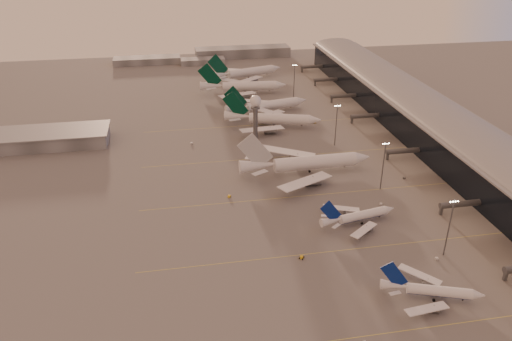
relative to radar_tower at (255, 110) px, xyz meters
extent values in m
plane|color=#5F5C5C|center=(-5.00, -120.00, -20.95)|extent=(700.00, 700.00, 0.00)
cube|color=gold|center=(25.00, -155.00, -20.94)|extent=(180.00, 0.25, 0.02)
cube|color=gold|center=(25.00, -110.00, -20.94)|extent=(180.00, 0.25, 0.02)
cube|color=gold|center=(25.00, -65.00, -20.94)|extent=(180.00, 0.25, 0.02)
cube|color=gold|center=(25.00, -20.00, -20.94)|extent=(180.00, 0.25, 0.02)
cube|color=gold|center=(25.00, 30.00, -20.94)|extent=(180.00, 0.25, 0.02)
cube|color=black|center=(103.00, -10.00, -11.95)|extent=(36.00, 360.00, 18.00)
cylinder|color=gray|center=(103.00, -10.00, -2.95)|extent=(10.08, 360.00, 10.08)
cube|color=gray|center=(103.00, -10.00, -2.75)|extent=(40.00, 362.00, 0.80)
cube|color=#4F5156|center=(67.00, -138.00, -18.75)|extent=(1.20, 1.20, 4.40)
cylinder|color=#4F5156|center=(77.00, -92.00, -16.45)|extent=(22.00, 2.80, 2.80)
cube|color=#4F5156|center=(67.00, -92.00, -18.75)|extent=(1.20, 1.20, 4.40)
cylinder|color=#4F5156|center=(77.00, -34.00, -16.45)|extent=(22.00, 2.80, 2.80)
cube|color=#4F5156|center=(67.00, -34.00, -18.75)|extent=(1.20, 1.20, 4.40)
cylinder|color=#4F5156|center=(77.00, 22.00, -16.45)|extent=(22.00, 2.80, 2.80)
cube|color=#4F5156|center=(67.00, 22.00, -18.75)|extent=(1.20, 1.20, 4.40)
cylinder|color=#4F5156|center=(77.00, 64.00, -16.45)|extent=(22.00, 2.80, 2.80)
cube|color=#4F5156|center=(67.00, 64.00, -18.75)|extent=(1.20, 1.20, 4.40)
cylinder|color=#4F5156|center=(77.00, 106.00, -16.45)|extent=(22.00, 2.80, 2.80)
cube|color=#4F5156|center=(67.00, 106.00, -18.75)|extent=(1.20, 1.20, 4.40)
cylinder|color=#4F5156|center=(77.00, 146.00, -16.45)|extent=(22.00, 2.80, 2.80)
cube|color=#4F5156|center=(67.00, 146.00, -18.75)|extent=(1.20, 1.20, 4.40)
cube|color=#5C5F63|center=(-125.00, 20.00, -16.95)|extent=(80.00, 25.00, 8.00)
cube|color=gray|center=(-125.00, 20.00, -12.75)|extent=(82.00, 27.00, 0.60)
cylinder|color=#4F5156|center=(0.00, 0.00, -9.95)|extent=(2.60, 2.60, 22.00)
cylinder|color=#4F5156|center=(0.00, 0.00, 1.55)|extent=(5.20, 5.20, 1.20)
sphere|color=white|center=(0.00, 0.00, 5.45)|extent=(6.40, 6.40, 6.40)
cylinder|color=#4F5156|center=(0.00, 0.00, 9.15)|extent=(0.16, 0.16, 2.00)
cylinder|color=#4F5156|center=(53.00, -120.00, -8.45)|extent=(0.56, 0.56, 25.00)
cube|color=#4F5156|center=(53.00, -120.00, 3.55)|extent=(3.60, 0.25, 0.25)
sphere|color=#FFEABF|center=(51.50, -120.00, 3.15)|extent=(0.56, 0.56, 0.56)
sphere|color=#FFEABF|center=(52.50, -120.00, 3.15)|extent=(0.56, 0.56, 0.56)
sphere|color=#FFEABF|center=(53.50, -120.00, 3.15)|extent=(0.56, 0.56, 0.56)
sphere|color=#FFEABF|center=(54.50, -120.00, 3.15)|extent=(0.56, 0.56, 0.56)
cylinder|color=#4F5156|center=(50.00, -65.00, -8.45)|extent=(0.56, 0.56, 25.00)
cube|color=#4F5156|center=(50.00, -65.00, 3.55)|extent=(3.60, 0.25, 0.25)
sphere|color=#FFEABF|center=(48.50, -65.00, 3.15)|extent=(0.56, 0.56, 0.56)
sphere|color=#FFEABF|center=(49.50, -65.00, 3.15)|extent=(0.56, 0.56, 0.56)
sphere|color=#FFEABF|center=(50.50, -65.00, 3.15)|extent=(0.56, 0.56, 0.56)
sphere|color=#FFEABF|center=(51.50, -65.00, 3.15)|extent=(0.56, 0.56, 0.56)
cylinder|color=#4F5156|center=(45.00, -10.00, -8.45)|extent=(0.56, 0.56, 25.00)
cube|color=#4F5156|center=(45.00, -10.00, 3.55)|extent=(3.60, 0.25, 0.25)
sphere|color=#FFEABF|center=(43.50, -10.00, 3.15)|extent=(0.56, 0.56, 0.56)
sphere|color=#FFEABF|center=(44.50, -10.00, 3.15)|extent=(0.56, 0.56, 0.56)
sphere|color=#FFEABF|center=(45.50, -10.00, 3.15)|extent=(0.56, 0.56, 0.56)
sphere|color=#FFEABF|center=(46.50, -10.00, 3.15)|extent=(0.56, 0.56, 0.56)
cylinder|color=#4F5156|center=(43.00, 80.00, -8.45)|extent=(0.56, 0.56, 25.00)
cube|color=#4F5156|center=(43.00, 80.00, 3.55)|extent=(3.60, 0.25, 0.25)
sphere|color=#FFEABF|center=(41.50, 80.00, 3.15)|extent=(0.56, 0.56, 0.56)
sphere|color=#FFEABF|center=(42.50, 80.00, 3.15)|extent=(0.56, 0.56, 0.56)
sphere|color=#FFEABF|center=(43.50, 80.00, 3.15)|extent=(0.56, 0.56, 0.56)
sphere|color=#FFEABF|center=(44.50, 80.00, 3.15)|extent=(0.56, 0.56, 0.56)
cube|color=#5C5F63|center=(-65.00, 200.00, -17.95)|extent=(60.00, 18.00, 6.00)
cube|color=#5C5F63|center=(25.00, 210.00, -16.45)|extent=(90.00, 20.00, 9.00)
cube|color=#5C5F63|center=(-15.00, 190.00, -18.45)|extent=(40.00, 15.00, 5.00)
cylinder|color=white|center=(38.16, -143.09, -17.98)|extent=(21.39, 10.54, 3.64)
cylinder|color=navy|center=(38.16, -143.09, -18.80)|extent=(20.64, 9.44, 2.62)
cone|color=white|center=(50.20, -147.33, -17.98)|extent=(5.12, 4.81, 3.64)
cone|color=white|center=(23.84, -138.04, -17.52)|extent=(9.67, 6.42, 3.64)
cube|color=white|center=(30.23, -149.79, -18.62)|extent=(15.84, 5.86, 1.15)
cylinder|color=slate|center=(33.39, -148.66, -20.28)|extent=(4.69, 3.61, 2.37)
cube|color=slate|center=(33.39, -148.66, -19.25)|extent=(0.35, 0.32, 1.46)
cube|color=white|center=(36.18, -132.89, -18.62)|extent=(13.11, 13.82, 1.15)
cylinder|color=slate|center=(37.94, -135.75, -20.28)|extent=(4.69, 3.61, 2.37)
cube|color=slate|center=(37.94, -135.75, -19.25)|extent=(0.35, 0.32, 1.46)
cube|color=navy|center=(23.42, -137.89, -13.02)|extent=(9.54, 3.64, 10.85)
cube|color=white|center=(22.49, -141.96, -17.43)|extent=(4.29, 2.02, 0.24)
cube|color=white|center=(25.24, -134.15, -17.43)|extent=(4.01, 4.04, 0.24)
cylinder|color=black|center=(45.82, -145.79, -20.47)|extent=(0.48, 0.48, 0.96)
cylinder|color=black|center=(37.23, -140.53, -20.42)|extent=(1.15, 0.80, 1.05)
cylinder|color=black|center=(35.83, -144.50, -20.42)|extent=(1.15, 0.80, 1.05)
cylinder|color=white|center=(30.69, -91.67, -17.87)|extent=(22.46, 7.87, 3.77)
cylinder|color=navy|center=(30.69, -91.67, -18.72)|extent=(21.82, 6.75, 2.71)
cone|color=white|center=(43.66, -89.18, -17.87)|extent=(4.92, 4.51, 3.77)
cone|color=white|center=(15.25, -94.63, -17.40)|extent=(9.83, 5.45, 3.77)
cube|color=white|center=(27.10, -101.81, -18.53)|extent=(14.80, 12.94, 1.19)
cylinder|color=slate|center=(29.33, -99.15, -20.25)|extent=(4.67, 3.21, 2.45)
cube|color=slate|center=(29.33, -99.15, -19.19)|extent=(0.34, 0.30, 1.51)
cube|color=white|center=(23.60, -83.59, -18.53)|extent=(16.40, 8.27, 1.19)
cylinder|color=slate|center=(26.66, -85.23, -20.25)|extent=(4.67, 3.21, 2.45)
cube|color=slate|center=(26.66, -85.23, -19.19)|extent=(0.34, 0.30, 1.51)
cube|color=navy|center=(14.80, -94.72, -12.74)|extent=(10.23, 2.29, 11.24)
cube|color=white|center=(16.09, -98.84, -17.31)|extent=(4.39, 3.86, 0.25)
cube|color=white|center=(14.48, -90.42, -17.31)|extent=(4.56, 2.67, 0.25)
cylinder|color=black|center=(38.95, -90.09, -20.45)|extent=(0.50, 0.50, 0.99)
cylinder|color=black|center=(28.52, -89.87, -20.40)|extent=(1.17, 0.69, 1.09)
cylinder|color=black|center=(29.34, -94.15, -20.40)|extent=(1.17, 0.69, 1.09)
cylinder|color=white|center=(23.57, -41.77, -16.31)|extent=(42.92, 7.66, 6.68)
cylinder|color=white|center=(23.57, -41.77, -17.82)|extent=(42.02, 5.77, 4.81)
cone|color=white|center=(49.09, -41.18, -16.31)|extent=(8.43, 6.87, 6.68)
cone|color=white|center=(-6.78, -42.47, -15.48)|extent=(18.09, 7.09, 6.68)
cube|color=white|center=(13.55, -59.79, -17.48)|extent=(30.25, 21.24, 1.98)
cylinder|color=slate|center=(18.62, -55.47, -20.19)|extent=(8.38, 4.53, 4.34)
cube|color=slate|center=(18.62, -55.47, -18.65)|extent=(0.33, 0.28, 2.67)
cube|color=white|center=(12.73, -24.23, -17.48)|extent=(30.63, 20.14, 1.98)
cylinder|color=slate|center=(18.00, -28.31, -20.19)|extent=(8.38, 4.53, 4.34)
cube|color=slate|center=(18.00, -28.31, -18.65)|extent=(0.33, 0.28, 2.67)
cube|color=#B7BABF|center=(-7.67, -42.49, -7.58)|extent=(18.53, 0.80, 19.84)
cube|color=white|center=(-6.94, -50.75, -15.31)|extent=(8.78, 6.56, 0.27)
cube|color=white|center=(-7.32, -34.20, -15.31)|extent=(8.82, 6.28, 0.27)
cylinder|color=black|center=(39.82, -41.40, -20.41)|extent=(0.54, 0.54, 1.08)
cylinder|color=black|center=(20.07, -39.48, -20.36)|extent=(1.20, 0.57, 1.19)
cylinder|color=black|center=(20.18, -44.22, -20.36)|extent=(1.20, 0.57, 1.19)
cylinder|color=white|center=(19.41, 24.17, -16.65)|extent=(37.90, 16.39, 6.08)
cylinder|color=white|center=(19.41, 24.17, -18.02)|extent=(36.70, 14.55, 4.38)
cone|color=white|center=(41.01, 17.88, -16.65)|extent=(8.71, 7.88, 6.08)
cone|color=white|center=(-6.28, 31.66, -15.89)|extent=(16.88, 10.26, 6.08)
cube|color=white|center=(6.05, 11.55, -17.71)|extent=(28.09, 11.78, 1.80)
cylinder|color=slate|center=(11.53, 13.86, -20.22)|extent=(8.11, 5.84, 3.95)
cube|color=slate|center=(11.53, 13.86, -18.78)|extent=(0.38, 0.34, 2.43)
cube|color=white|center=(14.93, 42.00, -17.71)|extent=(24.04, 23.65, 1.80)
cylinder|color=slate|center=(18.31, 37.11, -20.22)|extent=(8.11, 5.84, 3.95)
cube|color=slate|center=(18.31, 37.11, -18.78)|extent=(0.38, 0.34, 2.43)
cube|color=#022F20|center=(-7.04, 31.88, -8.63)|extent=(16.17, 5.04, 18.00)
cube|color=white|center=(-8.58, 24.73, -15.74)|extent=(7.66, 3.93, 0.26)
cube|color=white|center=(-4.49, 38.74, -15.74)|extent=(7.24, 6.93, 0.26)
cylinder|color=black|center=(33.17, 20.16, -20.42)|extent=(0.52, 0.52, 1.05)
cylinder|color=black|center=(17.14, 27.24, -20.37)|extent=(1.25, 0.83, 1.15)
cylinder|color=black|center=(15.85, 22.81, -20.37)|extent=(1.25, 0.83, 1.15)
cylinder|color=white|center=(21.06, 52.05, -16.81)|extent=(36.77, 13.35, 5.86)
cylinder|color=white|center=(21.06, 52.05, -18.12)|extent=(35.71, 11.59, 4.22)
cone|color=white|center=(42.27, 56.59, -16.81)|extent=(8.11, 7.21, 5.86)
cone|color=white|center=(-4.16, 46.64, -16.07)|extent=(16.13, 8.93, 5.86)
cube|color=white|center=(15.51, 35.22, -17.83)|extent=(24.12, 21.67, 1.74)
cylinder|color=slate|center=(19.10, 39.69, -20.24)|extent=(7.68, 5.20, 3.81)
cube|color=slate|center=(19.10, 39.69, -18.86)|extent=(0.35, 0.31, 2.34)
cube|color=white|center=(9.10, 65.12, -17.83)|extent=(27.05, 13.11, 1.74)
cylinder|color=slate|center=(14.21, 62.52, -20.24)|extent=(7.68, 5.20, 3.81)
cube|color=slate|center=(14.21, 62.52, -18.86)|extent=(0.35, 0.31, 2.34)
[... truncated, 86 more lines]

